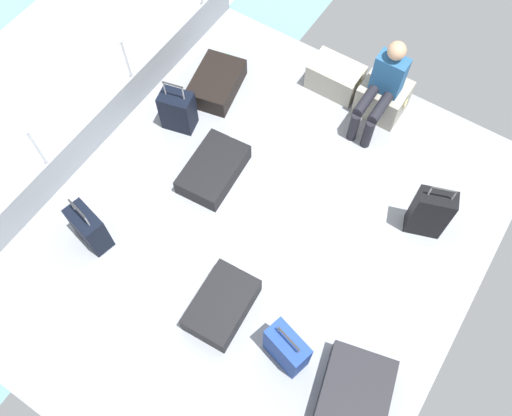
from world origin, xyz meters
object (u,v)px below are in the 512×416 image
object	(u,v)px
suitcase_3	(89,228)
suitcase_6	(216,83)
cargo_crate_1	(383,98)
suitcase_7	(287,349)
cargo_crate_0	(335,77)
suitcase_0	(178,111)
suitcase_8	(430,213)
suitcase_1	(213,169)
passenger_seated	(382,87)
suitcase_4	(355,393)
suitcase_2	(222,305)

from	to	relation	value
suitcase_3	suitcase_6	size ratio (longest dim) A/B	0.84
cargo_crate_1	suitcase_7	bearing A→B (deg)	-79.44
cargo_crate_0	suitcase_7	bearing A→B (deg)	-68.75
suitcase_0	cargo_crate_1	bearing A→B (deg)	38.32
cargo_crate_0	suitcase_6	bearing A→B (deg)	-145.40
suitcase_6	suitcase_7	distance (m)	3.31
suitcase_3	suitcase_8	xyz separation A→B (m)	(2.83, 1.99, 0.08)
cargo_crate_1	suitcase_1	bearing A→B (deg)	-121.82
cargo_crate_0	suitcase_0	xyz separation A→B (m)	(-1.24, -1.48, 0.08)
suitcase_0	suitcase_1	world-z (taller)	suitcase_0
suitcase_3	suitcase_7	size ratio (longest dim) A/B	1.10
cargo_crate_0	cargo_crate_1	size ratio (longest dim) A/B	1.17
suitcase_0	passenger_seated	bearing A→B (deg)	34.63
cargo_crate_0	suitcase_4	bearing A→B (deg)	-58.07
suitcase_1	passenger_seated	bearing A→B (deg)	55.36
suitcase_1	suitcase_3	distance (m)	1.46
passenger_seated	suitcase_4	xyz separation A→B (m)	(1.29, -2.90, -0.46)
suitcase_4	suitcase_8	size ratio (longest dim) A/B	1.06
suitcase_1	suitcase_8	bearing A→B (deg)	16.63
suitcase_0	suitcase_6	size ratio (longest dim) A/B	0.85
suitcase_3	passenger_seated	bearing A→B (deg)	59.71
suitcase_6	suitcase_2	bearing A→B (deg)	-53.98
suitcase_3	suitcase_4	bearing A→B (deg)	1.39
suitcase_0	suitcase_6	world-z (taller)	suitcase_0
suitcase_2	suitcase_4	world-z (taller)	suitcase_2
suitcase_1	suitcase_6	xyz separation A→B (m)	(-0.67, 1.02, 0.01)
cargo_crate_1	suitcase_4	bearing A→B (deg)	-67.26
passenger_seated	suitcase_0	world-z (taller)	passenger_seated
suitcase_4	suitcase_8	bearing A→B (deg)	96.05
passenger_seated	suitcase_1	xyz separation A→B (m)	(-1.14, -1.65, -0.48)
suitcase_7	suitcase_8	world-z (taller)	suitcase_8
suitcase_6	suitcase_3	bearing A→B (deg)	-88.23
suitcase_1	suitcase_2	world-z (taller)	suitcase_2
cargo_crate_0	suitcase_3	world-z (taller)	suitcase_3
cargo_crate_1	passenger_seated	world-z (taller)	passenger_seated
suitcase_4	suitcase_7	bearing A→B (deg)	-178.27
suitcase_6	suitcase_7	world-z (taller)	suitcase_7
cargo_crate_0	suitcase_2	xyz separation A→B (m)	(0.45, -3.06, -0.04)
cargo_crate_0	passenger_seated	size ratio (longest dim) A/B	0.59
suitcase_4	suitcase_8	world-z (taller)	suitcase_8
passenger_seated	suitcase_7	world-z (taller)	passenger_seated
suitcase_4	suitcase_6	world-z (taller)	suitcase_4
suitcase_6	suitcase_7	size ratio (longest dim) A/B	1.31
suitcase_0	suitcase_4	world-z (taller)	suitcase_0
suitcase_2	suitcase_3	size ratio (longest dim) A/B	1.09
suitcase_1	suitcase_4	world-z (taller)	suitcase_4
cargo_crate_0	suitcase_4	world-z (taller)	cargo_crate_0
suitcase_0	suitcase_2	bearing A→B (deg)	-43.02
suitcase_8	suitcase_2	bearing A→B (deg)	-123.73
cargo_crate_1	suitcase_2	xyz separation A→B (m)	(-0.18, -3.06, -0.08)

